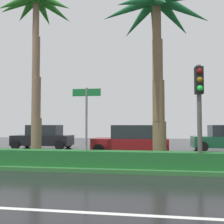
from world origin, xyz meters
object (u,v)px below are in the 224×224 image
Objects in this scene: traffic_signal_median_right at (199,97)px; car_in_traffic_third at (131,141)px; car_in_traffic_second at (43,137)px; palm_tree_centre_left at (36,18)px; street_name_sign at (86,116)px; palm_tree_centre at (157,24)px.

traffic_signal_median_right reaches higher than car_in_traffic_third.
car_in_traffic_second is at bearing 137.89° from traffic_signal_median_right.
palm_tree_centre_left is 5.72m from street_name_sign.
palm_tree_centre_left is at bearing 150.37° from street_name_sign.
traffic_signal_median_right reaches higher than car_in_traffic_second.
palm_tree_centre is 6.71m from car_in_traffic_third.
traffic_signal_median_right is 0.86× the size of car_in_traffic_third.
traffic_signal_median_right is 1.24× the size of street_name_sign.
palm_tree_centre_left is 1.89× the size of car_in_traffic_second.
palm_tree_centre_left is 2.19× the size of traffic_signal_median_right.
street_name_sign is at bearing 122.56° from car_in_traffic_second.
street_name_sign is at bearing -153.22° from palm_tree_centre.
traffic_signal_median_right is at bearing -46.29° from palm_tree_centre.
car_in_traffic_second is at bearing 110.50° from palm_tree_centre_left.
traffic_signal_median_right is (1.40, -1.47, -3.30)m from palm_tree_centre.
car_in_traffic_second and car_in_traffic_third have the same top height.
traffic_signal_median_right is at bearing -1.38° from street_name_sign.
palm_tree_centre is 2.01× the size of traffic_signal_median_right.
palm_tree_centre is at bearing 138.67° from car_in_traffic_second.
car_in_traffic_second is 7.44m from car_in_traffic_third.
traffic_signal_median_right is at bearing -13.94° from palm_tree_centre_left.
car_in_traffic_second is at bearing 138.67° from palm_tree_centre.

